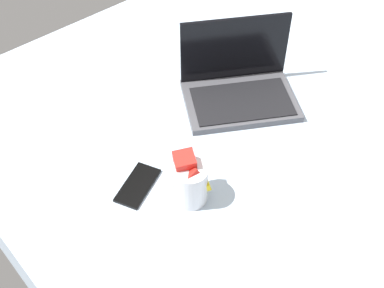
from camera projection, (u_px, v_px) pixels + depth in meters
bed_mattress at (266, 106)px, 168.05cm from camera, size 180.00×140.00×18.00cm
laptop at (239, 86)px, 154.35cm from camera, size 40.13×36.71×23.00cm
snack_cup at (190, 182)px, 126.58cm from camera, size 9.58×10.39×13.92cm
cell_phone at (138, 185)px, 133.14cm from camera, size 15.56×12.14×0.80cm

